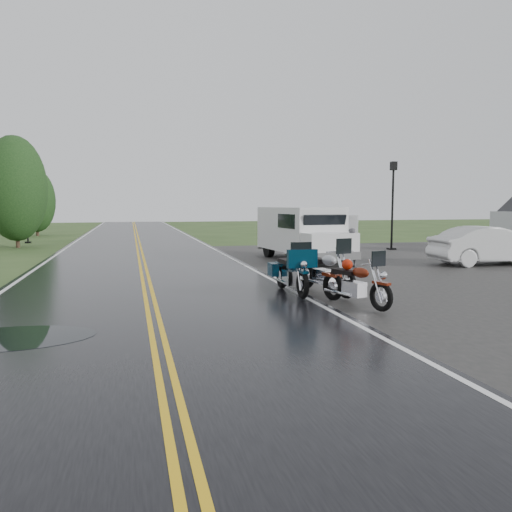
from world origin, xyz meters
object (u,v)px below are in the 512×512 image
at_px(motorcycle_silver, 346,272).
at_px(van_white, 303,237).
at_px(motorcycle_teal, 303,273).
at_px(person_at_van, 351,248).
at_px(sedan_white, 489,246).
at_px(lamp_post_far_left, 27,210).
at_px(motorcycle_red, 381,285).
at_px(lamp_post_far_right, 392,206).

xyz_separation_m(motorcycle_silver, van_white, (1.22, 6.61, 0.43)).
bearing_deg(motorcycle_teal, person_at_van, 55.43).
bearing_deg(van_white, person_at_van, -26.24).
distance_m(van_white, sedan_white, 7.36).
relative_size(motorcycle_silver, van_white, 0.42).
bearing_deg(motorcycle_silver, person_at_van, 50.88).
bearing_deg(person_at_van, sedan_white, 170.85).
height_order(van_white, lamp_post_far_left, lamp_post_far_left).
xyz_separation_m(motorcycle_red, motorcycle_teal, (-1.15, 1.79, 0.05)).
bearing_deg(lamp_post_far_right, sedan_white, -87.30).
relative_size(motorcycle_teal, motorcycle_silver, 0.96).
relative_size(sedan_white, lamp_post_far_right, 0.98).
relative_size(motorcycle_teal, person_at_van, 1.61).
relative_size(person_at_van, sedan_white, 0.33).
bearing_deg(lamp_post_far_right, person_at_van, -129.57).
xyz_separation_m(motorcycle_red, motorcycle_silver, (-0.10, 1.58, 0.08)).
bearing_deg(motorcycle_red, motorcycle_teal, 105.47).
height_order(motorcycle_teal, person_at_van, person_at_van).
relative_size(person_at_van, lamp_post_far_left, 0.36).
distance_m(person_at_van, lamp_post_far_right, 8.38).
distance_m(motorcycle_silver, sedan_white, 10.05).
height_order(motorcycle_red, person_at_van, person_at_van).
distance_m(sedan_white, lamp_post_far_right, 7.10).
bearing_deg(person_at_van, van_white, -23.82).
bearing_deg(van_white, motorcycle_teal, -115.25).
distance_m(motorcycle_teal, lamp_post_far_left, 24.15).
xyz_separation_m(motorcycle_teal, motorcycle_silver, (1.05, -0.21, 0.03)).
bearing_deg(lamp_post_far_left, motorcycle_red, -64.32).
xyz_separation_m(motorcycle_red, person_at_van, (2.80, 7.55, 0.09)).
distance_m(motorcycle_silver, lamp_post_far_right, 14.85).
distance_m(motorcycle_red, lamp_post_far_left, 26.26).
xyz_separation_m(motorcycle_silver, sedan_white, (8.47, 5.40, 0.02)).
relative_size(motorcycle_teal, sedan_white, 0.52).
height_order(person_at_van, sedan_white, sedan_white).
bearing_deg(motorcycle_red, lamp_post_far_right, 42.63).
height_order(motorcycle_silver, person_at_van, person_at_van).
bearing_deg(motorcycle_silver, lamp_post_far_left, 103.82).
height_order(lamp_post_far_left, lamp_post_far_right, lamp_post_far_right).
bearing_deg(motorcycle_teal, motorcycle_red, -57.36).
distance_m(motorcycle_red, person_at_van, 8.06).
bearing_deg(motorcycle_red, lamp_post_far_left, 98.36).
height_order(motorcycle_red, van_white, van_white).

